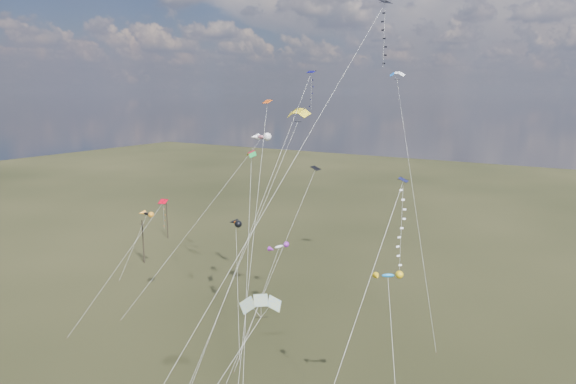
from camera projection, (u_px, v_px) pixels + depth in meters
The scene contains 17 objects.
utility_pole_near at pixel (143, 241), 91.88m from camera, with size 1.40×0.20×8.00m.
utility_pole_far at pixel (167, 219), 107.69m from camera, with size 1.40×0.20×8.00m.
diamond_black_high at pixel (367, 61), 46.57m from camera, with size 11.30×28.57×38.72m.
diamond_navy_tall at pixel (302, 113), 55.41m from camera, with size 5.22×17.28×32.67m.
diamond_black_mid at pixel (295, 219), 56.23m from camera, with size 4.91×11.88×22.28m.
diamond_red_low at pixel (159, 220), 68.63m from camera, with size 6.23×12.79×16.23m.
diamond_navy_right at pixel (395, 241), 36.79m from camera, with size 1.14×22.18×24.36m.
diamond_orange_center at pixel (260, 177), 57.19m from camera, with size 8.07×17.59×29.48m.
parafoil_yellow at pixel (298, 112), 59.04m from camera, with size 4.61×18.06×28.97m.
parafoil_blue_white at pixel (397, 75), 74.08m from camera, with size 13.39×17.25×33.64m.
parafoil_striped at pixel (261, 301), 36.43m from camera, with size 7.12×12.70×16.57m.
parafoil_tricolor at pixel (251, 153), 61.95m from camera, with size 11.36×17.31×23.82m.
novelty_black_orange at pixel (146, 214), 86.40m from camera, with size 3.50×6.96×10.75m.
novelty_orange_black at pixel (236, 223), 66.60m from camera, with size 7.85×9.43×14.21m.
novelty_white_purple at pixel (279, 247), 59.68m from camera, with size 1.85×8.91×13.04m.
novelty_redwhite_stripe at pixel (261, 137), 72.40m from camera, with size 13.90×17.96×24.79m.
novelty_blue_yellow at pixel (388, 277), 43.87m from camera, with size 7.14×11.69×15.33m.
Camera 1 is at (30.66, -31.55, 30.41)m, focal length 32.00 mm.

